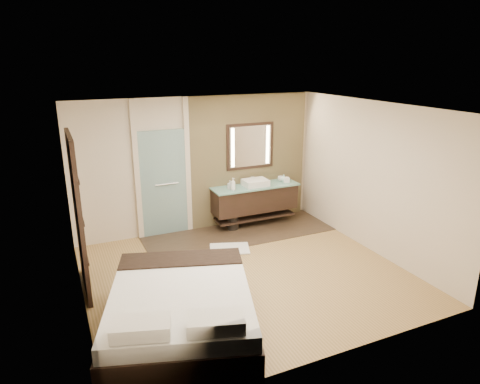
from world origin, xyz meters
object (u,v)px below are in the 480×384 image
vanity (255,198)px  mirror_unit (250,146)px  waste_bin (233,223)px  bed (181,313)px

vanity → mirror_unit: 1.10m
vanity → mirror_unit: mirror_unit is taller
mirror_unit → waste_bin: mirror_unit is taller
mirror_unit → vanity: bearing=-90.0°
vanity → waste_bin: 0.70m
mirror_unit → bed: (-2.54, -3.31, -1.30)m
mirror_unit → waste_bin: size_ratio=3.72×
mirror_unit → waste_bin: (-0.54, -0.31, -1.51)m
waste_bin → bed: bearing=-123.6°
mirror_unit → bed: size_ratio=0.41×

